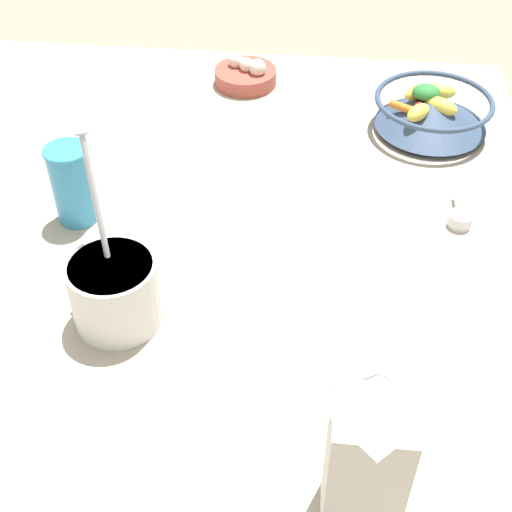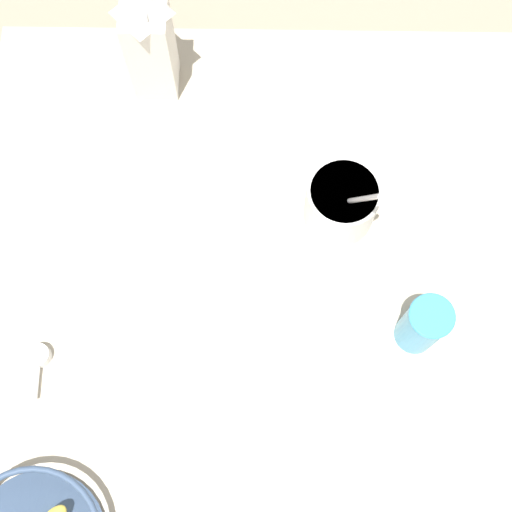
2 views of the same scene
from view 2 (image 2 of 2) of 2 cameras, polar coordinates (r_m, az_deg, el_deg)
name	(u,v)px [view 2 (image 2 of 2)]	position (r m, az deg, el deg)	size (l,w,h in m)	color
ground_plane	(316,342)	(1.23, 4.80, -6.91)	(6.00, 6.00, 0.00)	gray
countertop	(317,340)	(1.21, 4.88, -6.69)	(1.19, 1.19, 0.05)	#B2A893
milk_carton	(149,42)	(1.28, -8.55, 16.54)	(0.08, 0.08, 0.24)	silver
yogurt_tub	(342,202)	(1.20, 6.86, 4.31)	(0.12, 0.14, 0.26)	white
drinking_cup	(423,325)	(1.14, 13.22, -5.40)	(0.07, 0.07, 0.13)	#3893C6
measuring_scoop	(39,358)	(1.21, -17.00, -7.80)	(0.04, 0.09, 0.02)	white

